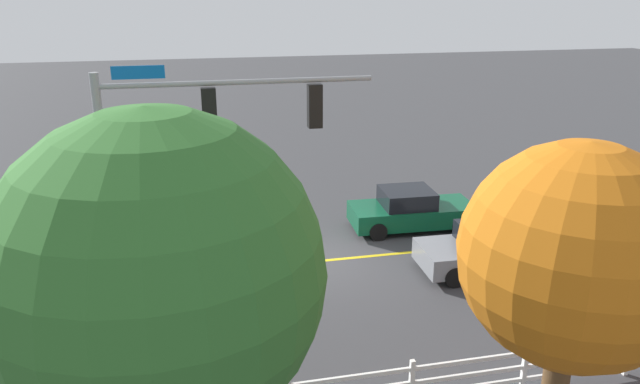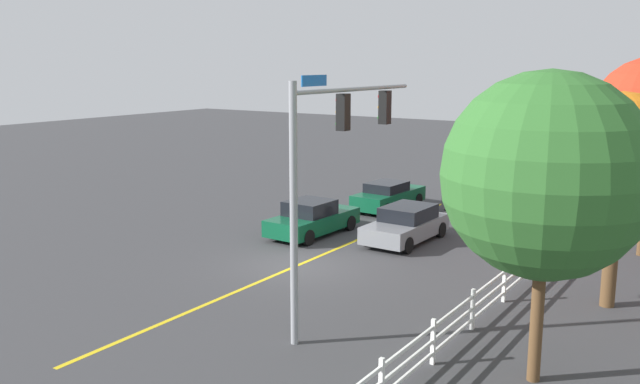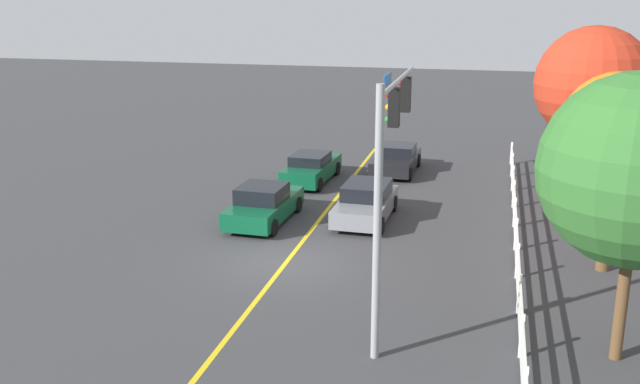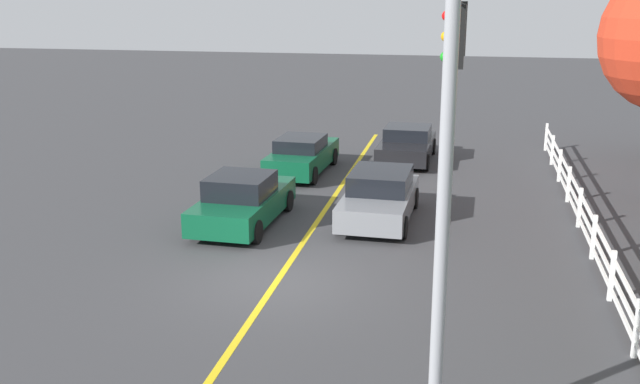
% 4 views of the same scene
% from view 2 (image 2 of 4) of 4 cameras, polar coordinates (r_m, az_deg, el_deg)
% --- Properties ---
extents(ground_plane, '(120.00, 120.00, 0.00)m').
position_cam_2_polar(ground_plane, '(24.47, -1.88, -6.18)').
color(ground_plane, '#38383A').
extents(lane_center_stripe, '(28.00, 0.16, 0.01)m').
position_cam_2_polar(lane_center_stripe, '(27.70, 2.92, -4.14)').
color(lane_center_stripe, gold).
rests_on(lane_center_stripe, ground_plane).
extents(signal_assembly, '(6.15, 0.38, 6.85)m').
position_cam_2_polar(signal_assembly, '(18.16, 0.96, 3.30)').
color(signal_assembly, gray).
rests_on(signal_assembly, ground_plane).
extents(car_0, '(4.59, 1.99, 1.38)m').
position_cam_2_polar(car_0, '(33.64, 5.76, -0.33)').
color(car_0, '#0C4C2D').
rests_on(car_0, ground_plane).
extents(car_1, '(4.37, 2.11, 1.34)m').
position_cam_2_polar(car_1, '(34.73, 13.15, -0.25)').
color(car_1, black).
rests_on(car_1, ground_plane).
extents(car_2, '(4.40, 2.06, 1.45)m').
position_cam_2_polar(car_2, '(27.70, 7.25, -2.72)').
color(car_2, slate).
rests_on(car_2, ground_plane).
extents(car_3, '(4.55, 2.09, 1.50)m').
position_cam_2_polar(car_3, '(28.53, -0.66, -2.24)').
color(car_3, '#0C4C2D').
rests_on(car_3, ground_plane).
extents(white_rail_fence, '(26.10, 0.10, 1.15)m').
position_cam_2_polar(white_rail_fence, '(23.83, 17.21, -5.64)').
color(white_rail_fence, white).
rests_on(white_rail_fence, ground_plane).
extents(tree_0, '(4.57, 4.57, 7.05)m').
position_cam_2_polar(tree_0, '(15.46, 18.45, 1.29)').
color(tree_0, brown).
rests_on(tree_0, ground_plane).
extents(tree_2, '(3.50, 3.50, 6.37)m').
position_cam_2_polar(tree_2, '(21.26, 23.85, 2.93)').
color(tree_2, brown).
rests_on(tree_2, ground_plane).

